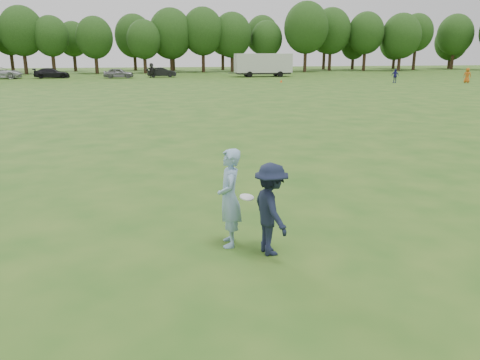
{
  "coord_description": "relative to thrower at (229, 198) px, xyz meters",
  "views": [
    {
      "loc": [
        -0.85,
        -7.73,
        3.7
      ],
      "look_at": [
        0.87,
        1.44,
        1.1
      ],
      "focal_mm": 35.0,
      "sensor_mm": 36.0,
      "label": 1
    }
  ],
  "objects": [
    {
      "name": "treeline",
      "position": [
        2.29,
        76.19,
        5.3
      ],
      "size": [
        130.35,
        18.39,
        11.74
      ],
      "color": "#332114",
      "rests_on": "ground"
    },
    {
      "name": "car_e",
      "position": [
        -5.58,
        58.15,
        -0.29
      ],
      "size": [
        4.04,
        1.78,
        1.35
      ],
      "primitive_type": "imported",
      "rotation": [
        0.0,
        0.0,
        1.52
      ],
      "color": "slate",
      "rests_on": "ground"
    },
    {
      "name": "defender",
      "position": [
        0.69,
        -0.53,
        -0.09
      ],
      "size": [
        0.8,
        1.21,
        1.74
      ],
      "primitive_type": "imported",
      "rotation": [
        0.0,
        0.0,
        1.72
      ],
      "color": "#171D32",
      "rests_on": "ground"
    },
    {
      "name": "ground",
      "position": [
        -0.52,
        -0.7,
        -0.96
      ],
      "size": [
        200.0,
        200.0,
        0.0
      ],
      "primitive_type": "plane",
      "color": "#255317",
      "rests_on": "ground"
    },
    {
      "name": "cargo_trailer",
      "position": [
        14.45,
        58.1,
        0.81
      ],
      "size": [
        9.0,
        2.75,
        3.2
      ],
      "color": "silver",
      "rests_on": "ground"
    },
    {
      "name": "car_c",
      "position": [
        -20.91,
        59.49,
        -0.18
      ],
      "size": [
        5.66,
        2.74,
        1.55
      ],
      "primitive_type": "imported",
      "rotation": [
        0.0,
        0.0,
        1.6
      ],
      "color": "silver",
      "rests_on": "ground"
    },
    {
      "name": "disc_in_play",
      "position": [
        0.29,
        -0.22,
        0.07
      ],
      "size": [
        0.31,
        0.31,
        0.09
      ],
      "color": "white",
      "rests_on": "ground"
    },
    {
      "name": "player_far_b",
      "position": [
        26.55,
        42.77,
        -0.17
      ],
      "size": [
        0.9,
        0.96,
        1.58
      ],
      "primitive_type": "imported",
      "rotation": [
        0.0,
        0.0,
        -0.86
      ],
      "color": "navy",
      "rests_on": "ground"
    },
    {
      "name": "field_cone",
      "position": [
        13.76,
        45.89,
        -0.81
      ],
      "size": [
        0.28,
        0.28,
        0.3
      ],
      "primitive_type": "cone",
      "color": "#F9430D",
      "rests_on": "ground"
    },
    {
      "name": "car_f",
      "position": [
        0.25,
        59.69,
        -0.3
      ],
      "size": [
        4.1,
        1.75,
        1.31
      ],
      "primitive_type": "imported",
      "rotation": [
        0.0,
        0.0,
        1.48
      ],
      "color": "black",
      "rests_on": "ground"
    },
    {
      "name": "car_d",
      "position": [
        -14.46,
        59.75,
        -0.29
      ],
      "size": [
        4.77,
        2.34,
        1.34
      ],
      "primitive_type": "imported",
      "rotation": [
        0.0,
        0.0,
        1.67
      ],
      "color": "black",
      "rests_on": "ground"
    },
    {
      "name": "player_far_c",
      "position": [
        34.59,
        40.94,
        -0.1
      ],
      "size": [
        0.99,
        0.95,
        1.71
      ],
      "primitive_type": "imported",
      "rotation": [
        0.0,
        0.0,
        2.47
      ],
      "color": "#C65B17",
      "rests_on": "ground"
    },
    {
      "name": "player_far_d",
      "position": [
        -1.17,
        58.0,
        0.04
      ],
      "size": [
        1.91,
        0.82,
        1.99
      ],
      "primitive_type": "imported",
      "rotation": [
        0.0,
        0.0,
        0.13
      ],
      "color": "black",
      "rests_on": "ground"
    },
    {
      "name": "thrower",
      "position": [
        0.0,
        0.0,
        0.0
      ],
      "size": [
        0.53,
        0.74,
        1.92
      ],
      "primitive_type": "imported",
      "rotation": [
        0.0,
        0.0,
        -1.67
      ],
      "color": "#86ABD0",
      "rests_on": "ground"
    }
  ]
}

